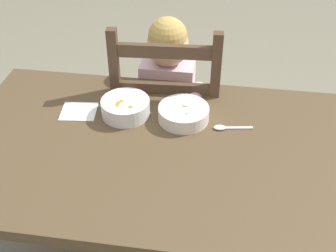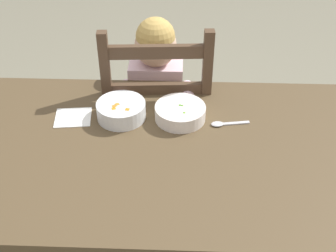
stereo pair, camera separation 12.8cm
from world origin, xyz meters
name	(u,v)px [view 1 (the left image)]	position (x,y,z in m)	size (l,w,h in m)	color
dining_table	(185,169)	(0.00, 0.00, 0.61)	(1.55, 0.82, 0.70)	brown
dining_chair	(168,123)	(-0.13, 0.45, 0.45)	(0.45, 0.45, 0.96)	#4C3725
child_figure	(167,92)	(-0.13, 0.45, 0.62)	(0.32, 0.31, 0.94)	silver
bowl_of_peas	(184,113)	(-0.03, 0.16, 0.73)	(0.18, 0.18, 0.05)	white
bowl_of_carrots	(126,107)	(-0.24, 0.16, 0.73)	(0.17, 0.17, 0.06)	white
spoon	(226,128)	(0.12, 0.13, 0.71)	(0.14, 0.04, 0.01)	silver
paper_napkin	(79,111)	(-0.41, 0.15, 0.70)	(0.13, 0.11, 0.00)	white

